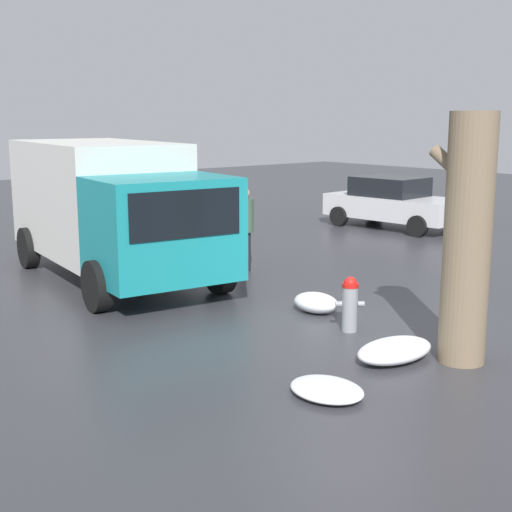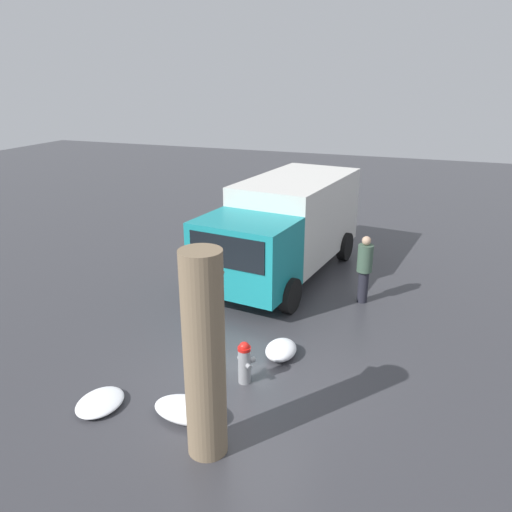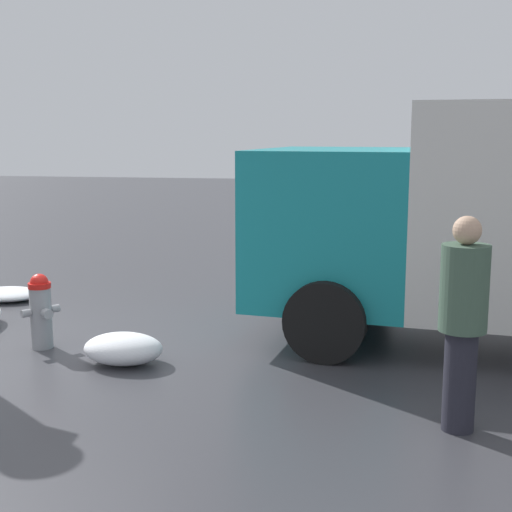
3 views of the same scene
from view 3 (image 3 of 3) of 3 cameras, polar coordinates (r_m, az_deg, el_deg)
name	(u,v)px [view 3 (image 3 of 3)]	position (r m, az deg, el deg)	size (l,w,h in m)	color
ground_plane	(43,348)	(8.69, -16.70, -7.04)	(60.00, 60.00, 0.00)	#38383D
fire_hydrant	(41,310)	(8.57, -16.84, -4.17)	(0.38, 0.40, 0.88)	gray
pedestrian	(463,316)	(6.09, 16.22, -4.61)	(0.39, 0.39, 1.81)	#23232D
snow_pile_by_hydrant	(123,349)	(7.87, -10.57, -7.30)	(0.86, 0.64, 0.33)	white
snow_pile_curbside	(8,294)	(11.27, -19.25, -2.89)	(0.98, 0.78, 0.17)	white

